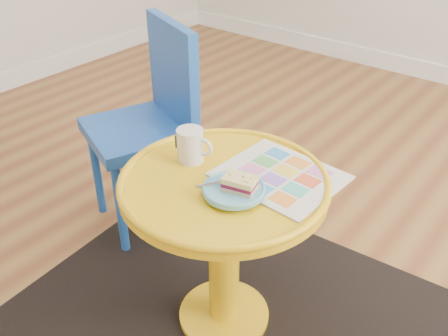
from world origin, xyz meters
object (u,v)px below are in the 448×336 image
Objects in this scene: newspaper at (280,176)px; plate at (234,190)px; mug at (191,144)px; chair at (152,116)px; side_table at (224,224)px.

newspaper is 0.16m from plate.
mug is 0.67× the size of plate.
chair is 7.46× the size of mug.
plate is at bearing -103.01° from newspaper.
newspaper is at bearing 8.76° from chair.
newspaper is 2.92× the size of mug.
side_table is 0.63m from chair.
chair is 0.70m from newspaper.
chair is (-0.56, 0.27, 0.07)m from side_table.
side_table is 0.71× the size of chair.
chair reaches higher than plate.
plate is at bearing -29.55° from mug.
plate is at bearing -31.59° from side_table.
plate is at bearing -4.18° from chair.
chair is 4.97× the size of plate.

